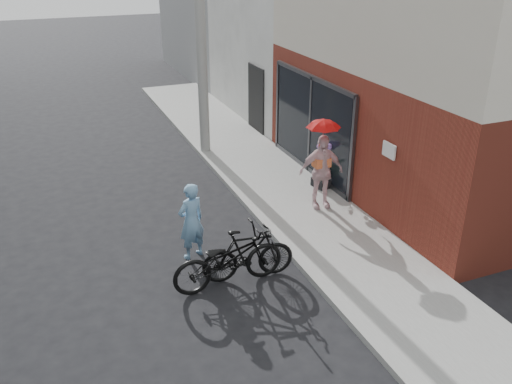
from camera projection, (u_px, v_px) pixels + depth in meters
ground at (246, 266)px, 10.27m from camera, size 80.00×80.00×0.00m
sidewalk at (298, 202)px, 12.65m from camera, size 2.20×24.00×0.12m
curb at (252, 211)px, 12.25m from camera, size 0.12×24.00×0.12m
brick_building at (489, 59)px, 13.17m from camera, size 8.09×8.00×6.00m
plaster_building at (343, 8)px, 18.83m from camera, size 8.00×6.00×7.00m
utility_pole at (201, 29)px, 14.21m from camera, size 0.28×0.28×7.00m
officer at (191, 221)px, 10.26m from camera, size 0.66×0.54×1.55m
bike_left at (228, 259)px, 9.48m from camera, size 2.07×0.79×1.07m
bike_right at (248, 254)px, 9.70m from camera, size 1.73×0.68×1.01m
kimono_woman at (321, 172)px, 11.97m from camera, size 1.05×0.58×1.70m
parasol at (324, 121)px, 11.48m from camera, size 0.71×0.71×0.63m
planter at (323, 182)px, 13.28m from camera, size 0.50×0.50×0.22m
potted_plant at (324, 167)px, 13.11m from camera, size 0.52×0.45×0.58m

